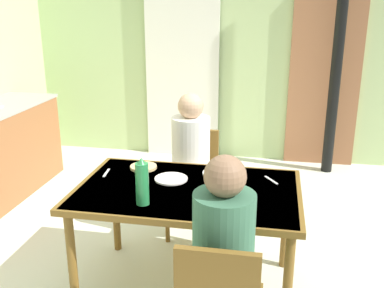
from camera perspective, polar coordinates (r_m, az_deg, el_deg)
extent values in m
plane|color=silver|center=(3.30, -4.18, -16.94)|extent=(7.17, 7.17, 0.00)
cube|color=#B5CD8D|center=(5.43, 3.06, 13.05)|extent=(4.77, 0.10, 2.84)
cube|color=#9E6341|center=(5.39, 16.66, 7.76)|extent=(0.80, 0.05, 2.00)
cylinder|color=black|center=(5.08, 18.34, 11.85)|extent=(0.12, 0.12, 2.84)
cube|color=white|center=(5.43, -1.30, 10.65)|extent=(0.90, 0.03, 2.39)
cube|color=brown|center=(2.85, -0.56, -6.08)|extent=(1.43, 0.91, 0.04)
cube|color=#F3AB72|center=(2.85, -0.56, -5.73)|extent=(1.37, 0.87, 0.00)
cylinder|color=brown|center=(2.90, -15.16, -14.67)|extent=(0.06, 0.06, 0.70)
cylinder|color=brown|center=(2.66, 12.18, -17.67)|extent=(0.06, 0.06, 0.70)
cylinder|color=brown|center=(3.51, -9.79, -8.21)|extent=(0.06, 0.06, 0.70)
cylinder|color=brown|center=(3.32, 11.97, -9.99)|extent=(0.06, 0.06, 0.70)
cube|color=brown|center=(3.64, 0.00, -5.22)|extent=(0.40, 0.40, 0.04)
cube|color=brown|center=(3.73, 0.51, -1.19)|extent=(0.38, 0.04, 0.42)
cylinder|color=brown|center=(3.57, 2.20, -10.09)|extent=(0.04, 0.04, 0.41)
cylinder|color=brown|center=(3.63, -3.18, -9.62)|extent=(0.04, 0.04, 0.41)
cylinder|color=brown|center=(3.87, 2.96, -7.76)|extent=(0.04, 0.04, 0.41)
cylinder|color=brown|center=(3.93, -2.00, -7.37)|extent=(0.04, 0.04, 0.41)
cube|color=#316146|center=(2.42, 4.25, -16.68)|extent=(0.30, 0.22, 0.12)
cylinder|color=#38664C|center=(2.19, 4.06, -12.69)|extent=(0.30, 0.30, 0.52)
sphere|color=#846047|center=(2.03, 4.28, -4.16)|extent=(0.20, 0.20, 0.20)
cube|color=silver|center=(3.47, -0.50, -5.33)|extent=(0.30, 0.22, 0.12)
cylinder|color=silver|center=(3.48, -0.16, -0.70)|extent=(0.30, 0.30, 0.52)
sphere|color=tan|center=(3.39, -0.16, 4.92)|extent=(0.20, 0.20, 0.20)
cylinder|color=#288346|center=(2.60, -6.53, -5.13)|extent=(0.08, 0.08, 0.25)
cone|color=#29783C|center=(2.55, -6.65, -2.14)|extent=(0.05, 0.05, 0.04)
cylinder|color=white|center=(2.98, -2.70, -4.49)|extent=(0.22, 0.22, 0.01)
cylinder|color=white|center=(3.07, 3.50, -3.80)|extent=(0.23, 0.23, 0.01)
cylinder|color=silver|center=(2.55, 7.55, -7.44)|extent=(0.06, 0.06, 0.11)
cylinder|color=silver|center=(2.69, 4.11, -5.99)|extent=(0.06, 0.06, 0.10)
cylinder|color=#DBB77A|center=(3.19, -6.27, -2.96)|extent=(0.19, 0.19, 0.02)
cube|color=silver|center=(3.01, 10.15, -4.58)|extent=(0.10, 0.13, 0.00)
cube|color=silver|center=(3.14, -10.98, -3.66)|extent=(0.03, 0.15, 0.00)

